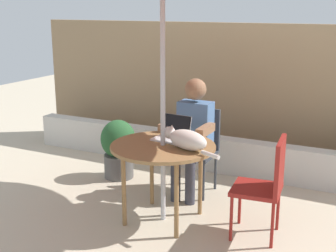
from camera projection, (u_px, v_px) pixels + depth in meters
name	position (u px, v px, depth m)	size (l,w,h in m)	color
ground_plane	(163.00, 219.00, 4.27)	(14.00, 14.00, 0.00)	#BCAD93
fence_back	(236.00, 92.00, 5.79)	(5.77, 0.08, 1.73)	#937756
planter_wall_low	(218.00, 154.00, 5.46)	(5.20, 0.20, 0.42)	beige
patio_table	(163.00, 152.00, 4.10)	(0.94, 0.94, 0.73)	olive
chair_occupied	(198.00, 143.00, 4.84)	(0.40, 0.40, 0.88)	#33383F
chair_empty	(267.00, 181.00, 3.82)	(0.44, 0.44, 0.88)	maroon
person_seated	(193.00, 131.00, 4.66)	(0.48, 0.48, 1.22)	#4C72A5
laptop	(173.00, 132.00, 4.25)	(0.32, 0.27, 0.21)	silver
cat	(186.00, 140.00, 3.95)	(0.62, 0.32, 0.17)	silver
potted_plant_near_fence	(118.00, 147.00, 5.23)	(0.40, 0.40, 0.68)	#595654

